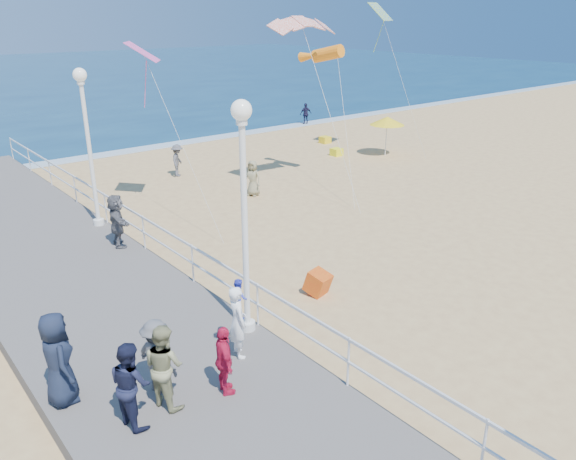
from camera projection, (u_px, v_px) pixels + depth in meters
ground at (397, 280)px, 16.47m from camera, size 160.00×160.00×0.00m
surf_line at (113, 153)px, 31.28m from camera, size 160.00×1.20×0.04m
boardwalk at (166, 371)px, 11.98m from camera, size 5.00×44.00×0.40m
railing at (257, 293)px, 13.04m from camera, size 0.05×42.00×0.55m
lamp_post_mid at (244, 197)px, 12.00m from camera, size 0.44×0.44×5.32m
lamp_post_far at (87, 132)px, 18.50m from camera, size 0.44×0.44×5.32m
woman_holding_toddler at (238, 322)px, 11.89m from camera, size 0.53×0.68×1.64m
toddler_held at (239, 298)px, 11.92m from camera, size 0.42×0.49×0.87m
spectator_1 at (164, 365)px, 10.38m from camera, size 0.82×0.95×1.68m
spectator_2 at (157, 356)px, 10.79m from camera, size 0.78×1.09×1.53m
spectator_3 at (224, 361)px, 10.72m from camera, size 0.58×0.91×1.45m
spectator_4 at (58, 359)px, 10.41m from camera, size 0.65×0.95×1.87m
spectator_5 at (117, 221)px, 17.59m from camera, size 0.84×1.66×1.71m
spectator_7 at (131, 384)px, 9.90m from camera, size 0.71×0.87×1.64m
beach_walker_a at (178, 160)px, 26.76m from camera, size 1.09×1.12×1.54m
beach_walker_b at (306, 114)px, 39.33m from camera, size 0.93×0.57×1.48m
beach_walker_c at (253, 178)px, 23.88m from camera, size 0.75×0.88×1.53m
box_kite at (318, 285)px, 15.54m from camera, size 0.71×0.82×0.74m
beach_umbrella at (387, 121)px, 30.23m from camera, size 1.90×1.90×2.14m
beach_chair_left at (325, 140)px, 33.82m from camera, size 0.55×0.55×0.40m
beach_chair_right at (336, 152)px, 30.84m from camera, size 0.55×0.55×0.40m
kite_parafoil at (303, 21)px, 22.27m from camera, size 3.05×0.94×0.65m
kite_windsock at (328, 54)px, 24.34m from camera, size 0.98×2.52×1.05m
kite_diamond_pink at (142, 52)px, 20.07m from camera, size 1.61×1.66×0.70m
kite_diamond_multi at (380, 12)px, 28.57m from camera, size 1.54×1.35×0.88m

